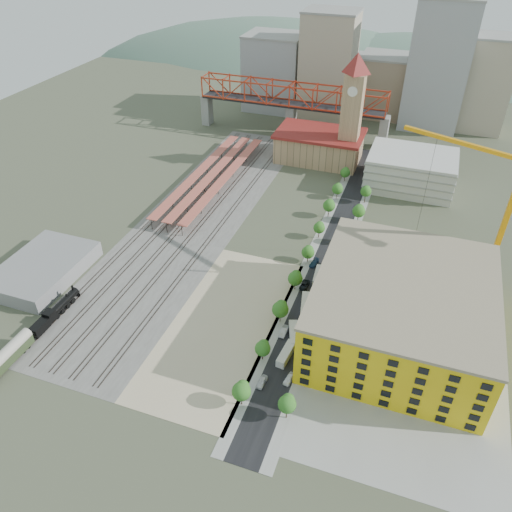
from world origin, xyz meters
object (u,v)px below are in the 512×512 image
(clock_tower, at_px, (353,102))
(tower_crane, at_px, (500,197))
(site_trailer_d, at_px, (318,276))
(coach, at_px, (6,358))
(site_trailer_a, at_px, (286,354))
(site_trailer_b, at_px, (294,335))
(car_0, at_px, (262,382))
(locomotive, at_px, (57,310))
(construction_building, at_px, (401,311))
(site_trailer_c, at_px, (306,306))

(clock_tower, xyz_separation_m, tower_crane, (53.45, -69.20, 1.91))
(site_trailer_d, bearing_deg, coach, -142.12)
(site_trailer_a, height_order, site_trailer_b, site_trailer_b)
(clock_tower, distance_m, site_trailer_d, 87.51)
(coach, xyz_separation_m, car_0, (63.00, 16.14, -2.11))
(locomotive, height_order, site_trailer_b, locomotive)
(site_trailer_a, bearing_deg, car_0, -100.44)
(locomotive, distance_m, coach, 19.93)
(construction_building, distance_m, site_trailer_c, 27.31)
(coach, relative_size, car_0, 3.91)
(locomotive, bearing_deg, car_0, -3.43)
(site_trailer_d, height_order, car_0, site_trailer_d)
(tower_crane, relative_size, site_trailer_b, 5.52)
(clock_tower, distance_m, locomotive, 139.44)
(locomotive, height_order, car_0, locomotive)
(site_trailer_c, bearing_deg, tower_crane, 20.47)
(clock_tower, relative_size, tower_crane, 1.05)
(tower_crane, xyz_separation_m, site_trailer_a, (-45.45, -48.05, -29.44))
(locomotive, relative_size, site_trailer_c, 2.07)
(tower_crane, bearing_deg, site_trailer_c, -147.83)
(tower_crane, relative_size, site_trailer_a, 5.78)
(site_trailer_c, distance_m, car_0, 30.09)
(coach, distance_m, car_0, 65.07)
(clock_tower, bearing_deg, site_trailer_b, -85.84)
(site_trailer_a, height_order, site_trailer_d, site_trailer_d)
(site_trailer_b, height_order, site_trailer_c, site_trailer_c)
(site_trailer_c, bearing_deg, construction_building, -16.56)
(site_trailer_d, bearing_deg, car_0, -98.76)
(tower_crane, distance_m, site_trailer_b, 67.71)
(clock_tower, relative_size, site_trailer_c, 5.24)
(site_trailer_a, relative_size, car_0, 1.96)
(construction_building, relative_size, tower_crane, 1.02)
(site_trailer_a, height_order, site_trailer_c, site_trailer_c)
(site_trailer_d, relative_size, car_0, 2.03)
(locomotive, height_order, coach, coach)
(construction_building, relative_size, site_trailer_b, 5.63)
(clock_tower, relative_size, car_0, 11.89)
(locomotive, height_order, site_trailer_d, locomotive)
(site_trailer_b, xyz_separation_m, site_trailer_d, (0.00, 27.20, -0.02))
(clock_tower, relative_size, site_trailer_d, 5.87)
(locomotive, xyz_separation_m, tower_crane, (111.45, 54.75, 28.70))
(site_trailer_b, bearing_deg, locomotive, 172.59)
(site_trailer_b, relative_size, site_trailer_d, 1.02)
(construction_building, distance_m, site_trailer_b, 29.00)
(construction_building, relative_size, site_trailer_c, 5.10)
(construction_building, xyz_separation_m, site_trailer_a, (-26.00, -17.25, -8.24))
(clock_tower, distance_m, coach, 157.25)
(site_trailer_b, distance_m, site_trailer_c, 12.11)
(coach, height_order, site_trailer_a, coach)
(site_trailer_a, bearing_deg, construction_building, 39.10)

